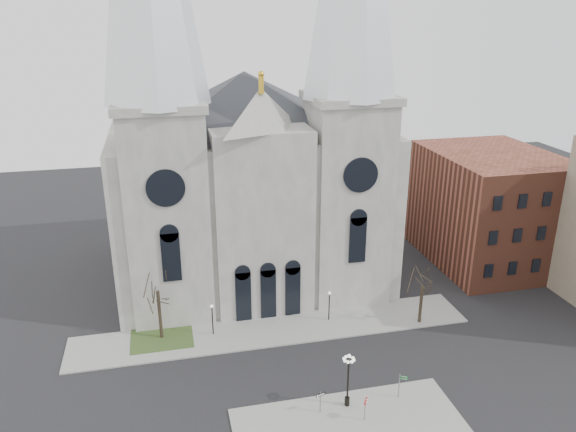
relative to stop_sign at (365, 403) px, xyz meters
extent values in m
plane|color=black|center=(-4.30, 3.66, -1.74)|extent=(160.00, 160.00, 0.00)
cube|color=gray|center=(-4.30, 14.66, -1.67)|extent=(40.00, 6.00, 0.14)
cube|color=#30471E|center=(-15.30, 15.66, -1.65)|extent=(6.00, 5.00, 0.18)
cube|color=gray|center=(-4.30, 29.66, 7.26)|extent=(30.00, 24.00, 18.00)
pyramid|color=#2D3035|center=(-4.30, 29.66, 22.26)|extent=(33.00, 26.40, 6.00)
cube|color=gray|center=(-13.80, 21.16, 9.26)|extent=(8.00, 8.00, 22.00)
cylinder|color=black|center=(-13.80, 17.11, 13.26)|extent=(3.60, 0.30, 3.60)
cube|color=gray|center=(5.20, 21.16, 9.26)|extent=(8.00, 8.00, 22.00)
cylinder|color=black|center=(5.20, 17.11, 13.26)|extent=(3.60, 0.30, 3.60)
cube|color=gray|center=(-4.30, 19.66, 8.01)|extent=(10.00, 5.00, 19.50)
pyramid|color=gray|center=(-4.30, 19.66, 19.76)|extent=(11.00, 5.00, 4.00)
cube|color=brown|center=(25.70, 25.66, 5.26)|extent=(14.00, 18.00, 14.00)
cylinder|color=black|center=(-15.30, 15.66, 0.88)|extent=(0.32, 0.32, 5.25)
cylinder|color=black|center=(10.70, 12.66, 0.36)|extent=(0.32, 0.32, 4.20)
cylinder|color=black|center=(-10.30, 15.16, -0.10)|extent=(0.12, 0.12, 3.00)
sphere|color=white|center=(-10.30, 15.16, 1.50)|extent=(0.32, 0.32, 0.32)
cylinder|color=black|center=(1.70, 15.16, -0.10)|extent=(0.12, 0.12, 3.00)
sphere|color=white|center=(1.70, 15.16, 1.50)|extent=(0.32, 0.32, 0.32)
cylinder|color=slate|center=(0.00, 0.00, -0.53)|extent=(0.08, 0.08, 2.15)
cylinder|color=#B50C12|center=(0.00, 0.00, 0.22)|extent=(0.70, 0.34, 0.75)
cylinder|color=white|center=(0.00, 0.00, 0.22)|extent=(0.74, 0.35, 0.80)
cube|color=white|center=(0.00, 0.00, 0.34)|extent=(0.38, 0.19, 0.09)
cube|color=white|center=(0.00, 0.00, 0.10)|extent=(0.43, 0.21, 0.09)
cylinder|color=black|center=(-0.76, 2.00, 0.54)|extent=(0.15, 0.15, 4.30)
cylinder|color=black|center=(-0.76, 2.00, -1.23)|extent=(0.41, 0.41, 0.75)
sphere|color=white|center=(-0.76, 2.00, 3.11)|extent=(0.30, 0.30, 0.30)
cylinder|color=slate|center=(-3.13, 1.69, -0.64)|extent=(0.08, 0.08, 1.92)
cube|color=black|center=(-3.13, 1.69, 0.09)|extent=(0.83, 0.25, 0.27)
cylinder|color=slate|center=(3.73, 1.99, -0.49)|extent=(0.09, 0.09, 2.22)
cube|color=#0C5920|center=(4.06, 1.86, 0.47)|extent=(0.59, 0.27, 0.15)
cube|color=#0C5920|center=(4.06, 1.86, 0.26)|extent=(0.59, 0.27, 0.15)
camera|label=1|loc=(-13.93, -33.49, 28.84)|focal=35.00mm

